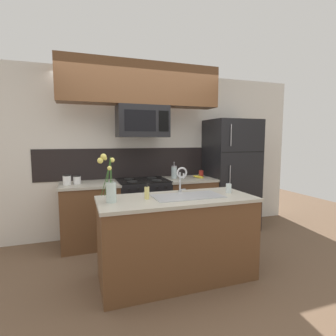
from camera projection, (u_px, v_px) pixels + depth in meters
ground_plane at (160, 264)px, 3.23m from camera, size 10.00×10.00×0.00m
rear_partition at (155, 153)px, 4.39m from camera, size 5.20×0.10×2.60m
splash_band at (138, 163)px, 4.26m from camera, size 3.11×0.01×0.48m
back_counter_left at (90, 214)px, 3.78m from camera, size 0.82×0.65×0.91m
back_counter_right at (188, 206)px, 4.27m from camera, size 0.80×0.65×0.91m
stove_range at (143, 209)px, 4.03m from camera, size 0.76×0.64×0.93m
microwave at (142, 122)px, 3.86m from camera, size 0.74×0.40×0.46m
upper_cabinet_band at (141, 84)px, 3.77m from camera, size 2.32×0.34×0.60m
refrigerator at (230, 175)px, 4.49m from camera, size 0.80×0.74×1.86m
storage_jar_tall at (67, 180)px, 3.59m from camera, size 0.11×0.11×0.14m
storage_jar_medium at (77, 180)px, 3.67m from camera, size 0.10×0.10×0.12m
banana_bunch at (199, 177)px, 4.21m from camera, size 0.19×0.12×0.08m
french_press at (174, 172)px, 4.19m from camera, size 0.09×0.09×0.27m
coffee_tin at (201, 174)px, 4.34m from camera, size 0.08×0.08×0.11m
island_counter at (177, 238)px, 2.88m from camera, size 1.69×0.73×0.91m
kitchen_sink at (188, 203)px, 2.88m from camera, size 0.76×0.39×0.16m
sink_faucet at (181, 176)px, 3.03m from camera, size 0.14×0.14×0.31m
dish_soap_bottle at (147, 193)px, 2.74m from camera, size 0.06×0.05×0.16m
drinking_glass at (229, 188)px, 3.06m from camera, size 0.06×0.06×0.11m
flower_vase at (110, 187)px, 2.59m from camera, size 0.17×0.17×0.48m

